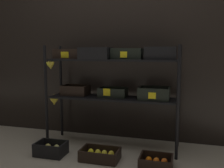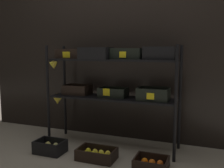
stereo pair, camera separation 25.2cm
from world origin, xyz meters
The scene contains 6 objects.
ground_plane centered at (0.00, 0.00, 0.00)m, with size 10.00×10.00×0.00m, color gray.
storefront_wall centered at (0.00, 0.38, 1.03)m, with size 3.83×0.12×2.06m, color black.
display_rack centered at (-0.01, 0.01, 0.79)m, with size 1.56×0.40×1.13m.
crate_ground_pear centered at (-0.54, -0.43, 0.06)m, with size 0.31×0.22×0.13m.
crate_ground_lemon centered at (-0.01, -0.41, 0.05)m, with size 0.38×0.24×0.11m.
crate_ground_tangerine centered at (0.54, -0.41, 0.04)m, with size 0.31×0.25×0.10m.
Camera 1 is at (0.77, -2.72, 1.07)m, focal length 41.50 mm.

